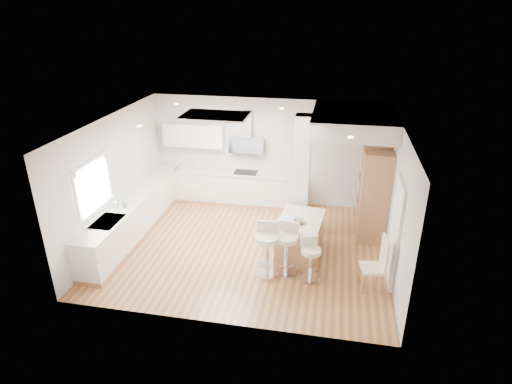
% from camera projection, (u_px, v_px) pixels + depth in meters
% --- Properties ---
extents(ground, '(6.00, 6.00, 0.00)m').
position_uv_depth(ground, '(247.00, 247.00, 9.49)').
color(ground, '#AE7240').
rests_on(ground, ground).
extents(ceiling, '(6.00, 5.00, 0.02)m').
position_uv_depth(ceiling, '(247.00, 247.00, 9.49)').
color(ceiling, silver).
rests_on(ceiling, ground).
extents(wall_back, '(6.00, 0.04, 2.80)m').
position_uv_depth(wall_back, '(267.00, 152.00, 11.17)').
color(wall_back, beige).
rests_on(wall_back, ground).
extents(wall_left, '(0.04, 5.00, 2.80)m').
position_uv_depth(wall_left, '(114.00, 179.00, 9.44)').
color(wall_left, beige).
rests_on(wall_left, ground).
extents(wall_right, '(0.04, 5.00, 2.80)m').
position_uv_depth(wall_right, '(396.00, 201.00, 8.40)').
color(wall_right, beige).
rests_on(wall_right, ground).
extents(skylight, '(4.10, 2.10, 0.06)m').
position_uv_depth(skylight, '(216.00, 116.00, 9.04)').
color(skylight, white).
rests_on(skylight, ground).
extents(window_left, '(0.06, 1.28, 1.07)m').
position_uv_depth(window_left, '(92.00, 182.00, 8.50)').
color(window_left, silver).
rests_on(window_left, ground).
extents(doorway_right, '(0.05, 1.00, 2.10)m').
position_uv_depth(doorway_right, '(395.00, 233.00, 8.03)').
color(doorway_right, '#463D37').
rests_on(doorway_right, ground).
extents(counter_left, '(0.63, 4.50, 1.35)m').
position_uv_depth(counter_left, '(136.00, 214.00, 9.97)').
color(counter_left, '#B97C4F').
rests_on(counter_left, ground).
extents(counter_back, '(3.62, 0.63, 2.50)m').
position_uv_depth(counter_back, '(231.00, 178.00, 11.36)').
color(counter_back, '#B97C4F').
rests_on(counter_back, ground).
extents(pillar, '(0.35, 0.35, 2.80)m').
position_uv_depth(pillar, '(301.00, 176.00, 9.59)').
color(pillar, white).
rests_on(pillar, ground).
extents(soffit, '(1.78, 2.20, 0.40)m').
position_uv_depth(soffit, '(354.00, 121.00, 9.33)').
color(soffit, silver).
rests_on(soffit, ground).
extents(oven_column, '(0.63, 1.21, 2.10)m').
position_uv_depth(oven_column, '(373.00, 191.00, 9.71)').
color(oven_column, '#B97C4F').
rests_on(oven_column, ground).
extents(peninsula, '(1.02, 1.42, 0.88)m').
position_uv_depth(peninsula, '(300.00, 237.00, 9.09)').
color(peninsula, '#B97C4F').
rests_on(peninsula, ground).
extents(bar_stool_a, '(0.53, 0.53, 1.09)m').
position_uv_depth(bar_stool_a, '(267.00, 246.00, 8.33)').
color(bar_stool_a, white).
rests_on(bar_stool_a, ground).
extents(bar_stool_b, '(0.53, 0.53, 1.06)m').
position_uv_depth(bar_stool_b, '(287.00, 246.00, 8.39)').
color(bar_stool_b, white).
rests_on(bar_stool_b, ground).
extents(bar_stool_c, '(0.52, 0.52, 0.90)m').
position_uv_depth(bar_stool_c, '(310.00, 257.00, 8.17)').
color(bar_stool_c, white).
rests_on(bar_stool_c, ground).
extents(dining_chair, '(0.49, 0.49, 1.09)m').
position_uv_depth(dining_chair, '(378.00, 262.00, 7.89)').
color(dining_chair, beige).
rests_on(dining_chair, ground).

